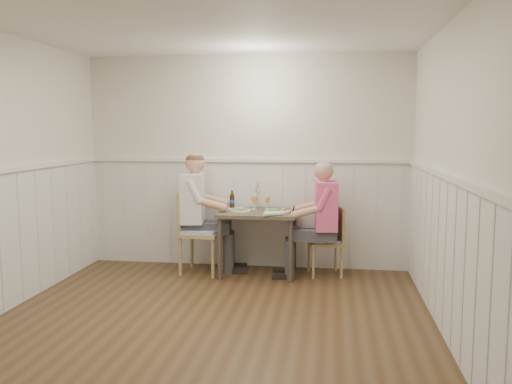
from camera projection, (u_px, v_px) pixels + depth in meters
The scene contains 16 objects.
ground_plane at pixel (206, 330), 4.62m from camera, with size 4.50×4.50×0.00m, color #462F19.
room_shell at pixel (204, 152), 4.44m from camera, with size 4.04×4.54×2.60m.
wainscot at pixel (222, 235), 5.22m from camera, with size 4.00×4.49×1.34m.
dining_table at pixel (258, 220), 6.33m from camera, with size 0.90×0.70×0.75m.
chair_right at pixel (329, 238), 6.31m from camera, with size 0.45×0.45×0.81m.
chair_left at pixel (197, 229), 6.41m from camera, with size 0.50×0.50×0.98m.
man_in_pink at pixel (322, 228), 6.19m from camera, with size 0.65×0.46×1.37m.
diner_cream at pixel (197, 221), 6.46m from camera, with size 0.71×0.50×1.45m.
plate_man at pixel (277, 210), 6.23m from camera, with size 0.29×0.29×0.07m.
plate_diner at pixel (240, 210), 6.31m from camera, with size 0.25×0.25×0.06m.
beer_glass_a at pixel (267, 200), 6.50m from camera, with size 0.07×0.07×0.17m.
beer_glass_b at pixel (254, 199), 6.45m from camera, with size 0.07×0.07×0.19m.
beer_bottle at pixel (232, 200), 6.56m from camera, with size 0.06×0.06×0.21m.
rolled_napkin at pixel (273, 214), 5.98m from camera, with size 0.23×0.15×0.05m.
grass_vase at pixel (256, 195), 6.61m from camera, with size 0.04×0.04×0.34m.
gingham_mat at pixel (233, 208), 6.56m from camera, with size 0.33×0.29×0.01m.
Camera 1 is at (1.04, -4.35, 1.71)m, focal length 38.00 mm.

